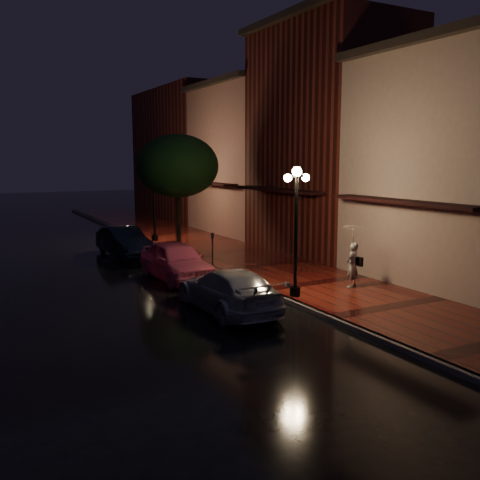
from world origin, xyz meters
TOP-DOWN VIEW (x-y plane):
  - ground at (0.00, 0.00)m, footprint 120.00×120.00m
  - sidewalk at (2.25, 0.00)m, footprint 4.50×60.00m
  - curb at (0.00, 0.00)m, footprint 0.25×60.00m
  - storefront_near at (7.00, -6.00)m, footprint 5.00×8.00m
  - storefront_mid at (7.00, 2.00)m, footprint 5.00×8.00m
  - storefront_far at (7.00, 10.00)m, footprint 5.00×8.00m
  - storefront_extra at (7.00, 20.00)m, footprint 5.00×12.00m
  - streetlamp_near at (0.35, -5.00)m, footprint 0.96×0.36m
  - streetlamp_far at (0.35, 9.00)m, footprint 0.96×0.36m
  - street_tree at (0.61, 5.99)m, footprint 4.16×4.16m
  - pink_car at (-1.99, -0.22)m, footprint 1.84×4.48m
  - navy_car at (-2.32, 5.88)m, footprint 1.80×4.41m
  - silver_car at (-2.21, -5.07)m, footprint 1.89×4.63m
  - woman_with_umbrella at (2.84, -4.94)m, footprint 0.94×0.96m
  - parking_meter at (0.15, 1.02)m, footprint 0.16×0.14m

SIDE VIEW (x-z plane):
  - ground at x=0.00m, z-range 0.00..0.00m
  - sidewalk at x=2.25m, z-range 0.00..0.15m
  - curb at x=0.00m, z-range 0.00..0.15m
  - silver_car at x=-2.21m, z-range 0.00..1.34m
  - navy_car at x=-2.32m, z-range 0.00..1.42m
  - pink_car at x=-1.99m, z-range 0.00..1.52m
  - parking_meter at x=0.15m, z-range 0.30..1.73m
  - woman_with_umbrella at x=2.84m, z-range 0.52..2.78m
  - streetlamp_near at x=0.35m, z-range 0.45..4.76m
  - streetlamp_far at x=0.35m, z-range 0.45..4.76m
  - street_tree at x=0.61m, z-range 1.34..7.14m
  - storefront_near at x=7.00m, z-range 0.00..8.50m
  - storefront_far at x=7.00m, z-range 0.00..9.00m
  - storefront_extra at x=7.00m, z-range 0.00..10.00m
  - storefront_mid at x=7.00m, z-range 0.00..11.00m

